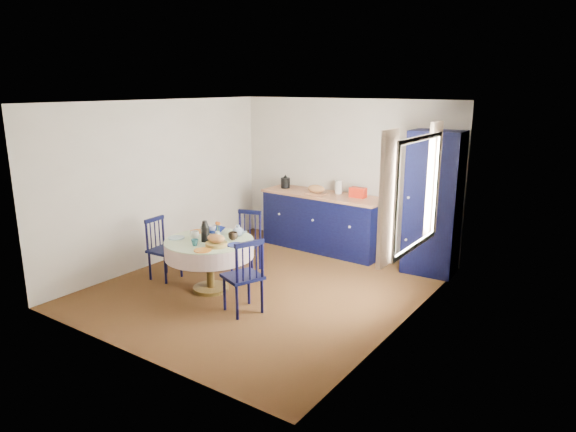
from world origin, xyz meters
name	(u,v)px	position (x,y,z in m)	size (l,w,h in m)	color
floor	(265,286)	(0.00, 0.00, 0.00)	(4.50, 4.50, 0.00)	black
ceiling	(263,102)	(0.00, 0.00, 2.50)	(4.50, 4.50, 0.00)	white
wall_back	(345,175)	(0.00, 2.25, 1.25)	(4.00, 0.02, 2.50)	silver
wall_left	(161,183)	(-2.00, 0.00, 1.25)	(0.02, 4.50, 2.50)	silver
wall_right	(408,220)	(2.00, 0.00, 1.25)	(0.02, 4.50, 2.50)	silver
window	(415,191)	(1.95, 0.30, 1.52)	(0.10, 1.74, 1.45)	white
kitchen_counter	(323,221)	(-0.21, 1.90, 0.49)	(2.17, 0.75, 1.20)	black
pantry_cabinet	(433,203)	(1.66, 1.85, 1.05)	(0.76, 0.57, 2.09)	black
dining_table	(210,248)	(-0.52, -0.52, 0.59)	(1.18, 1.18, 0.99)	#543F18
chair_left	(163,248)	(-1.41, -0.55, 0.45)	(0.40, 0.42, 0.88)	black
chair_far	(247,241)	(-0.61, 0.36, 0.46)	(0.49, 0.48, 0.90)	black
chair_right	(244,276)	(0.30, -0.81, 0.48)	(0.53, 0.54, 0.95)	black
mug_a	(195,235)	(-0.75, -0.56, 0.76)	(0.12, 0.12, 0.09)	silver
mug_b	(195,243)	(-0.51, -0.81, 0.75)	(0.09, 0.09, 0.09)	#286770
mug_c	(233,236)	(-0.27, -0.33, 0.76)	(0.13, 0.13, 0.10)	black
mug_d	(213,229)	(-0.75, -0.21, 0.76)	(0.10, 0.10, 0.09)	silver
cobalt_bowl	(214,230)	(-0.72, -0.21, 0.75)	(0.27, 0.27, 0.07)	navy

